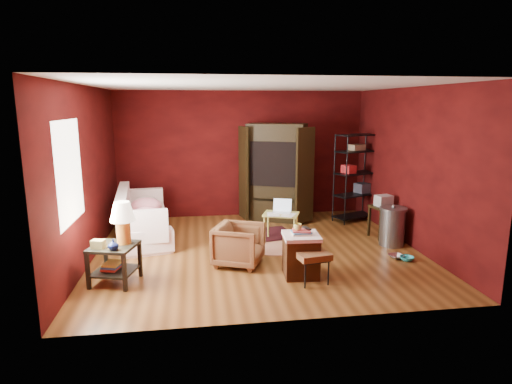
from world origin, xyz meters
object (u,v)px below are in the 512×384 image
Objects in this scene: sofa at (142,217)px; laptop_desk at (281,216)px; hamper at (301,254)px; tv_armoire at (276,171)px; side_table at (118,235)px; armchair at (239,243)px; wire_shelving at (356,174)px.

laptop_desk is (2.56, -0.57, 0.06)m from sofa.
hamper is 3.27m from tv_armoire.
sofa reaches higher than hamper.
side_table reaches higher than sofa.
wire_shelving is (2.78, 2.29, 0.68)m from armchair.
side_table is 5.29m from wire_shelving.
laptop_desk is at bearing -114.46° from sofa.
sofa is 2.78× the size of laptop_desk.
armchair is 0.38× the size of wire_shelving.
tv_armoire reaches higher than wire_shelving.
laptop_desk is at bearing -74.29° from tv_armoire.
side_table is 0.55× the size of tv_armoire.
wire_shelving is at bearing -27.93° from armchair.
laptop_desk is at bearing -17.68° from armchair.
tv_armoire is (1.09, 2.60, 0.74)m from armchair.
hamper is at bearing -70.49° from laptop_desk.
armchair is at bearing -163.16° from wire_shelving.
sofa is at bearing 138.91° from hamper.
tv_armoire is at bearing -0.19° from armchair.
wire_shelving is (4.45, 0.67, 0.61)m from sofa.
hamper is 3.53m from wire_shelving.
laptop_desk is (0.03, 1.63, 0.15)m from hamper.
side_table is at bearing -110.19° from tv_armoire.
armchair is 0.92× the size of laptop_desk.
armchair is at bearing 146.02° from hamper.
wire_shelving is (4.53, 2.71, 0.34)m from side_table.
armchair is at bearing 13.38° from side_table.
laptop_desk is (2.64, 1.47, -0.22)m from side_table.
side_table reaches higher than hamper.
laptop_desk is at bearing 88.87° from hamper.
tv_armoire is 1.11× the size of wire_shelving.
side_table is at bearing 125.97° from armchair.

